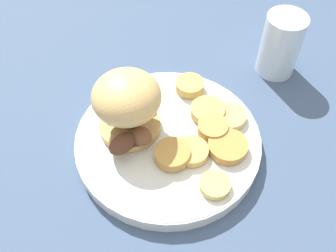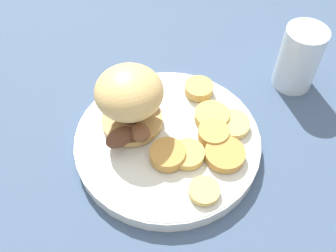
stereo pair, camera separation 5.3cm
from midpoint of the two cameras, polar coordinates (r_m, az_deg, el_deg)
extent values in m
plane|color=#3D5170|center=(0.57, 2.67, -3.14)|extent=(4.00, 4.00, 0.00)
cylinder|color=silver|center=(0.56, 2.71, -2.51)|extent=(0.26, 0.26, 0.02)
torus|color=silver|center=(0.56, 2.74, -1.95)|extent=(0.26, 0.26, 0.01)
cylinder|color=tan|center=(0.57, -2.48, 0.66)|extent=(0.09, 0.09, 0.01)
ellipsoid|color=brown|center=(0.53, -1.16, -1.14)|extent=(0.04, 0.04, 0.02)
ellipsoid|color=brown|center=(0.57, -0.18, 4.08)|extent=(0.04, 0.04, 0.02)
ellipsoid|color=#563323|center=(0.55, -2.58, 1.97)|extent=(0.03, 0.05, 0.02)
ellipsoid|color=#563323|center=(0.56, -2.24, 1.88)|extent=(0.03, 0.04, 0.02)
ellipsoid|color=#563323|center=(0.53, -4.07, -1.83)|extent=(0.05, 0.05, 0.02)
ellipsoid|color=brown|center=(0.55, -3.96, 1.87)|extent=(0.04, 0.03, 0.02)
ellipsoid|color=#DBB26B|center=(0.52, -2.70, 4.77)|extent=(0.09, 0.09, 0.06)
cylinder|color=tan|center=(0.56, 9.38, -0.96)|extent=(0.04, 0.04, 0.02)
cylinder|color=tan|center=(0.58, 9.11, 1.26)|extent=(0.05, 0.05, 0.01)
cylinder|color=#DBB766|center=(0.51, 8.41, -9.50)|extent=(0.04, 0.04, 0.01)
cylinder|color=#BC8942|center=(0.54, 11.15, -4.23)|extent=(0.06, 0.06, 0.01)
cylinder|color=tan|center=(0.61, 7.10, 5.25)|extent=(0.04, 0.04, 0.01)
cylinder|color=#DBB766|center=(0.57, 12.05, 0.09)|extent=(0.05, 0.05, 0.01)
cylinder|color=tan|center=(0.53, 5.81, -4.29)|extent=(0.05, 0.05, 0.01)
cylinder|color=#BC8942|center=(0.53, 2.60, -4.38)|extent=(0.05, 0.05, 0.02)
cylinder|color=silver|center=(0.66, 20.78, 9.06)|extent=(0.06, 0.06, 0.11)
camera|label=1|loc=(0.03, -87.13, 3.67)|focal=42.00mm
camera|label=2|loc=(0.03, 92.87, -3.67)|focal=42.00mm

